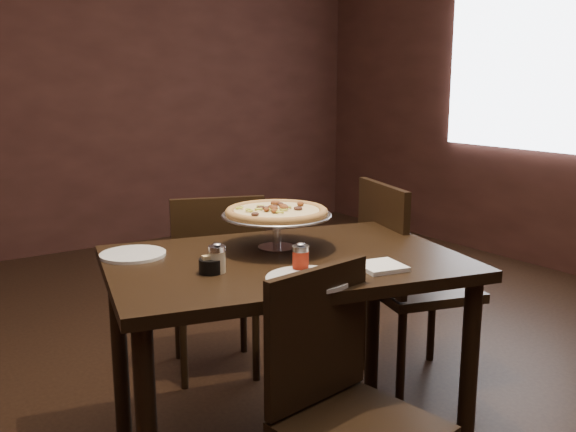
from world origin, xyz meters
TOP-DOWN VIEW (x-y plane):
  - room at (0.06, 0.03)m, footprint 6.04×7.04m
  - dining_table at (-0.09, -0.03)m, footprint 1.43×1.12m
  - pizza_stand at (-0.04, 0.09)m, footprint 0.42×0.42m
  - parmesan_shaker at (-0.38, -0.05)m, footprint 0.06×0.06m
  - pepper_flake_shaker at (-0.15, -0.21)m, footprint 0.06×0.06m
  - packet_caddy at (-0.40, -0.04)m, footprint 0.08×0.08m
  - napkin_stack at (0.10, -0.33)m, footprint 0.17×0.17m
  - plate_left at (-0.54, 0.31)m, footprint 0.24×0.24m
  - plate_near at (-0.19, -0.30)m, footprint 0.28×0.28m
  - serving_spatula at (-0.04, -0.03)m, footprint 0.14×0.14m
  - chair_far at (0.02, 0.72)m, footprint 0.55×0.55m
  - chair_near at (-0.23, -0.54)m, footprint 0.46×0.46m
  - chair_side at (0.71, 0.15)m, footprint 0.57×0.57m

SIDE VIEW (x-z plane):
  - chair_near at x=-0.23m, z-range 0.04..0.92m
  - chair_far at x=0.02m, z-range 0.04..0.95m
  - chair_side at x=0.71m, z-range 0.04..1.02m
  - dining_table at x=-0.09m, z-range 0.29..1.08m
  - plate_left at x=-0.54m, z-range 0.79..0.80m
  - plate_near at x=-0.19m, z-range 0.79..0.80m
  - napkin_stack at x=0.10m, z-range 0.79..0.81m
  - packet_caddy at x=-0.40m, z-range 0.79..0.85m
  - pepper_flake_shaker at x=-0.15m, z-range 0.79..0.89m
  - parmesan_shaker at x=-0.38m, z-range 0.79..0.89m
  - serving_spatula at x=-0.04m, z-range 0.92..0.94m
  - pizza_stand at x=-0.04m, z-range 0.85..1.02m
  - room at x=0.06m, z-range -0.02..2.82m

